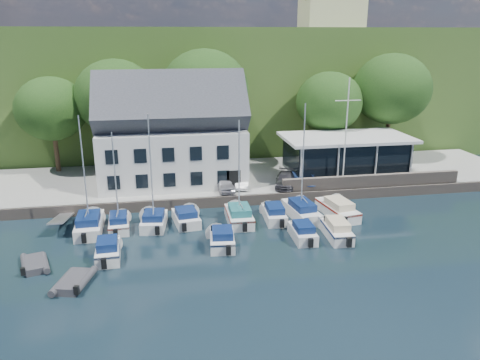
{
  "coord_description": "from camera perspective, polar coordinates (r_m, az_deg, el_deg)",
  "views": [
    {
      "loc": [
        -8.19,
        -29.16,
        15.31
      ],
      "look_at": [
        -1.51,
        9.0,
        3.14
      ],
      "focal_mm": 35.0,
      "sensor_mm": 36.0,
      "label": 1
    }
  ],
  "objects": [
    {
      "name": "car_dgrey",
      "position": [
        45.92,
        5.53,
        0.02
      ],
      "size": [
        3.08,
        4.71,
        1.27
      ],
      "primitive_type": "imported",
      "rotation": [
        0.0,
        0.0,
        -0.32
      ],
      "color": "#2E2E33",
      "rests_on": "quay"
    },
    {
      "name": "boat_r1_2",
      "position": [
        38.1,
        -10.74,
        0.28
      ],
      "size": [
        2.72,
        5.48,
        8.55
      ],
      "primitive_type": null,
      "rotation": [
        0.0,
        0.0,
        -0.13
      ],
      "color": "silver",
      "rests_on": "ground"
    },
    {
      "name": "tree_2",
      "position": [
        51.41,
        -4.24,
        8.57
      ],
      "size": [
        9.4,
        9.4,
        12.85
      ],
      "primitive_type": null,
      "color": "black",
      "rests_on": "quay"
    },
    {
      "name": "car_silver",
      "position": [
        44.61,
        -1.98,
        -0.4
      ],
      "size": [
        1.97,
        4.01,
        1.32
      ],
      "primitive_type": "imported",
      "rotation": [
        0.0,
        0.0,
        0.11
      ],
      "color": "#B4B4B9",
      "rests_on": "quay"
    },
    {
      "name": "dinghy_1",
      "position": [
        32.06,
        -19.61,
        -11.44
      ],
      "size": [
        2.72,
        3.62,
        0.75
      ],
      "primitive_type": null,
      "rotation": [
        0.0,
        0.0,
        -0.27
      ],
      "color": "#333237",
      "rests_on": "ground"
    },
    {
      "name": "boat_r1_4",
      "position": [
        38.26,
        -0.11,
        1.31
      ],
      "size": [
        2.28,
        6.32,
        9.37
      ],
      "primitive_type": null,
      "rotation": [
        0.0,
        0.0,
        -0.02
      ],
      "color": "silver",
      "rests_on": "ground"
    },
    {
      "name": "boat_r1_3",
      "position": [
        39.56,
        -6.6,
        -4.37
      ],
      "size": [
        2.75,
        5.41,
        1.38
      ],
      "primitive_type": null,
      "rotation": [
        0.0,
        0.0,
        0.14
      ],
      "color": "silver",
      "rests_on": "ground"
    },
    {
      "name": "quay",
      "position": [
        49.63,
        0.02,
        0.07
      ],
      "size": [
        60.0,
        13.0,
        1.0
      ],
      "primitive_type": "cube",
      "color": "gray",
      "rests_on": "ground"
    },
    {
      "name": "tree_5",
      "position": [
        57.81,
        17.81,
        8.47
      ],
      "size": [
        8.96,
        8.96,
        12.24
      ],
      "primitive_type": null,
      "color": "black",
      "rests_on": "quay"
    },
    {
      "name": "boat_r1_0",
      "position": [
        38.37,
        -18.45,
        0.6
      ],
      "size": [
        2.39,
        6.91,
        9.57
      ],
      "primitive_type": null,
      "rotation": [
        0.0,
        0.0,
        0.03
      ],
      "color": "silver",
      "rests_on": "ground"
    },
    {
      "name": "hillside",
      "position": [
        91.82,
        -4.91,
        12.81
      ],
      "size": [
        160.0,
        75.0,
        16.0
      ],
      "primitive_type": "cube",
      "color": "#375720",
      "rests_on": "ground"
    },
    {
      "name": "dinghy_0",
      "position": [
        35.31,
        -23.74,
        -9.23
      ],
      "size": [
        2.61,
        3.4,
        0.7
      ],
      "primitive_type": null,
      "rotation": [
        0.0,
        0.0,
        0.3
      ],
      "color": "#333237",
      "rests_on": "ground"
    },
    {
      "name": "boat_r2_3",
      "position": [
        36.81,
        7.64,
        -6.12
      ],
      "size": [
        1.82,
        5.0,
        1.39
      ],
      "primitive_type": null,
      "rotation": [
        0.0,
        0.0,
        -0.02
      ],
      "color": "silver",
      "rests_on": "ground"
    },
    {
      "name": "boat_r2_4",
      "position": [
        37.61,
        11.64,
        -5.72
      ],
      "size": [
        2.09,
        6.23,
        1.5
      ],
      "primitive_type": null,
      "rotation": [
        0.0,
        0.0,
        -0.05
      ],
      "color": "silver",
      "rests_on": "ground"
    },
    {
      "name": "car_blue",
      "position": [
        46.69,
        7.92,
        0.25
      ],
      "size": [
        1.73,
        3.88,
        1.3
      ],
      "primitive_type": "imported",
      "rotation": [
        0.0,
        0.0,
        0.06
      ],
      "color": "#32529A",
      "rests_on": "quay"
    },
    {
      "name": "harbor_building",
      "position": [
        46.75,
        -8.28,
        4.95
      ],
      "size": [
        14.4,
        8.2,
        8.7
      ],
      "primitive_type": null,
      "color": "silver",
      "rests_on": "quay"
    },
    {
      "name": "boat_r2_0",
      "position": [
        34.77,
        -15.81,
        -8.01
      ],
      "size": [
        2.03,
        5.19,
        1.52
      ],
      "primitive_type": null,
      "rotation": [
        0.0,
        0.0,
        0.05
      ],
      "color": "silver",
      "rests_on": "ground"
    },
    {
      "name": "ground",
      "position": [
        33.94,
        5.2,
        -9.46
      ],
      "size": [
        180.0,
        180.0,
        0.0
      ],
      "primitive_type": "plane",
      "color": "black",
      "rests_on": "ground"
    },
    {
      "name": "quay_face",
      "position": [
        43.58,
        1.5,
        -2.44
      ],
      "size": [
        60.0,
        0.3,
        1.0
      ],
      "primitive_type": "cube",
      "color": "#695D54",
      "rests_on": "ground"
    },
    {
      "name": "tree_0",
      "position": [
        53.52,
        -21.8,
        6.24
      ],
      "size": [
        7.41,
        7.41,
        10.13
      ],
      "primitive_type": null,
      "color": "black",
      "rests_on": "quay"
    },
    {
      "name": "flagpole",
      "position": [
        45.67,
        12.78,
        5.53
      ],
      "size": [
        2.51,
        0.2,
        10.46
      ],
      "primitive_type": null,
      "color": "silver",
      "rests_on": "quay"
    },
    {
      "name": "boat_r1_5",
      "position": [
        40.2,
        4.18,
        -3.9
      ],
      "size": [
        2.11,
        5.77,
        1.43
      ],
      "primitive_type": null,
      "rotation": [
        0.0,
        0.0,
        -0.06
      ],
      "color": "silver",
      "rests_on": "ground"
    },
    {
      "name": "boat_r1_1",
      "position": [
        38.44,
        -14.94,
        -0.09
      ],
      "size": [
        2.03,
        5.61,
        8.24
      ],
      "primitive_type": null,
      "rotation": [
        0.0,
        0.0,
        0.05
      ],
      "color": "silver",
      "rests_on": "ground"
    },
    {
      "name": "field_patch",
      "position": [
        100.48,
        -0.7,
        17.91
      ],
      "size": [
        50.0,
        30.0,
        0.3
      ],
      "primitive_type": "cube",
      "color": "#525B2D",
      "rests_on": "hillside"
    },
    {
      "name": "boat_r2_2",
      "position": [
        35.32,
        -2.2,
        -6.96
      ],
      "size": [
        2.45,
        5.22,
        1.46
      ],
      "primitive_type": null,
      "rotation": [
        0.0,
        0.0,
        -0.1
      ],
      "color": "silver",
      "rests_on": "ground"
    },
    {
      "name": "boat_r1_7",
      "position": [
        41.84,
        11.8,
        -3.27
      ],
      "size": [
        3.11,
        7.4,
        1.56
      ],
      "primitive_type": null,
      "rotation": [
        0.0,
        0.0,
        0.15
      ],
      "color": "silver",
      "rests_on": "ground"
    },
    {
      "name": "gangway",
      "position": [
        41.95,
        -20.7,
        -5.16
      ],
      "size": [
        1.2,
        6.0,
        1.4
      ],
      "primitive_type": null,
      "color": "silver",
      "rests_on": "ground"
    },
    {
      "name": "car_white",
      "position": [
        45.46,
        0.3,
        -0.14
      ],
      "size": [
        2.0,
        3.73,
        1.17
      ],
      "primitive_type": "imported",
      "rotation": [
        0.0,
        0.0,
        -0.23
      ],
      "color": "white",
      "rests_on": "quay"
    },
    {
      "name": "tree_1",
      "position": [
        52.18,
        -14.74,
        7.62
      ],
      "size": [
        8.67,
        8.67,
        11.85
      ],
      "primitive_type": null,
      "color": "black",
      "rests_on": "quay"
    },
    {
      "name": "boat_r1_6",
      "position": [
        39.71,
        7.67,
        1.92
      ],
      "size": [
        2.88,
        7.3,
        9.59
      ],
      "primitive_type": null,
      "rotation": [
        0.0,
        0.0,
        0.13
      ],
      "color": "silver",
      "rests_on": "ground"
    },
    {
      "name": "tree_4",
      "position": [
        54.85,
        10.73,
        7.52
      ],
      "size": [
        7.53,
        7.53,
        10.3
      ],
      "primitive_type": null,
      "color": "black",
      "rests_on": "quay"
    },
    {
      "name": "farmhouse",
      "position": [
        86.72,
        11.15,
        20.3
      ],
      "size": [
        10.4,
        7.0,
        8.2
      ],
      "primitive_type": null,
      "color": "beige",
      "rests_on": "hillside"
    },
    {
      "name": "seawall",
      "position": [
        47.34,
        15.8,
        -0.08
      ],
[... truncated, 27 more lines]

